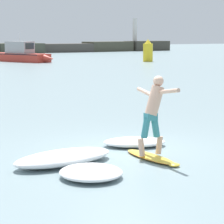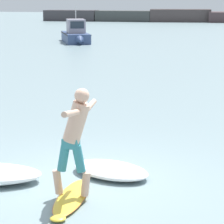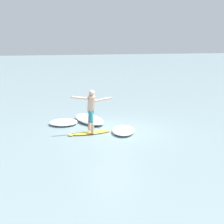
# 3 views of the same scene
# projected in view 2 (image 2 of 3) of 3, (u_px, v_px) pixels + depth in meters

# --- Properties ---
(ground_plane) EXTENTS (200.00, 200.00, 0.00)m
(ground_plane) POSITION_uv_depth(u_px,v_px,m) (83.00, 179.00, 9.73)
(ground_plane) COLOR gray
(surfboard) EXTENTS (0.50, 1.86, 0.22)m
(surfboard) POSITION_uv_depth(u_px,v_px,m) (71.00, 198.00, 8.72)
(surfboard) COLOR yellow
(surfboard) RESTS_ON ground
(surfer) EXTENTS (0.66, 1.67, 1.79)m
(surfer) POSITION_uv_depth(u_px,v_px,m) (76.00, 133.00, 8.50)
(surfer) COLOR #D6A78B
(surfer) RESTS_ON surfboard
(fishing_boat_near_jetty) EXTENTS (3.19, 5.31, 2.58)m
(fishing_boat_near_jetty) POSITION_uv_depth(u_px,v_px,m) (76.00, 35.00, 38.33)
(fishing_boat_near_jetty) COLOR #364974
(fishing_boat_near_jetty) RESTS_ON ground
(wave_foam_at_tail) EXTENTS (1.80, 1.48, 0.22)m
(wave_foam_at_tail) POSITION_uv_depth(u_px,v_px,m) (111.00, 170.00, 9.91)
(wave_foam_at_tail) COLOR white
(wave_foam_at_tail) RESTS_ON ground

